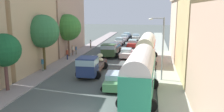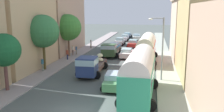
# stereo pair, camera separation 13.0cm
# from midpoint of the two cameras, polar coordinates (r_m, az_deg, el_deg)

# --- Properties ---
(ground_plane) EXTENTS (154.00, 154.00, 0.00)m
(ground_plane) POSITION_cam_midpoint_polar(r_m,az_deg,el_deg) (42.85, 2.39, 1.16)
(ground_plane) COLOR #48504E
(sidewalk_left) EXTENTS (2.50, 70.00, 0.14)m
(sidewalk_left) POSITION_cam_midpoint_polar(r_m,az_deg,el_deg) (44.34, -6.94, 1.52)
(sidewalk_left) COLOR gray
(sidewalk_left) RESTS_ON ground
(sidewalk_right) EXTENTS (2.50, 70.00, 0.14)m
(sidewalk_right) POSITION_cam_midpoint_polar(r_m,az_deg,el_deg) (42.54, 12.12, 0.93)
(sidewalk_right) COLOR #989E91
(sidewalk_right) RESTS_ON ground
(building_left_1) EXTENTS (4.37, 11.19, 13.61)m
(building_left_1) POSITION_cam_midpoint_polar(r_m,az_deg,el_deg) (31.28, -21.43, 9.15)
(building_left_1) COLOR tan
(building_left_1) RESTS_ON ground
(building_left_2) EXTENTS (6.59, 13.51, 10.69)m
(building_left_2) POSITION_cam_midpoint_polar(r_m,az_deg,el_deg) (43.25, -13.36, 8.14)
(building_left_2) COLOR tan
(building_left_2) RESTS_ON ground
(building_right_1) EXTENTS (5.03, 10.07, 9.55)m
(building_right_1) POSITION_cam_midpoint_polar(r_m,az_deg,el_deg) (27.41, 21.17, 4.75)
(building_right_1) COLOR tan
(building_right_1) RESTS_ON ground
(building_right_2) EXTENTS (5.90, 9.62, 9.34)m
(building_right_2) POSITION_cam_midpoint_polar(r_m,az_deg,el_deg) (38.05, 18.63, 6.41)
(building_right_2) COLOR beige
(building_right_2) RESTS_ON ground
(parked_bus_0) EXTENTS (3.43, 8.65, 4.19)m
(parked_bus_0) POSITION_cam_midpoint_polar(r_m,az_deg,el_deg) (20.08, 6.73, -3.91)
(parked_bus_0) COLOR #2E9D72
(parked_bus_0) RESTS_ON ground
(parked_bus_1) EXTENTS (3.41, 9.82, 3.96)m
(parked_bus_1) POSITION_cam_midpoint_polar(r_m,az_deg,el_deg) (34.26, 8.38, 2.19)
(parked_bus_1) COLOR red
(parked_bus_1) RESTS_ON ground
(cargo_truck_0) EXTENTS (3.00, 7.51, 2.47)m
(cargo_truck_0) POSITION_cam_midpoint_polar(r_m,az_deg,el_deg) (27.12, -5.35, -2.14)
(cargo_truck_0) COLOR navy
(cargo_truck_0) RESTS_ON ground
(cargo_truck_1) EXTENTS (3.07, 7.18, 2.28)m
(cargo_truck_1) POSITION_cam_midpoint_polar(r_m,az_deg,el_deg) (37.85, -0.48, 1.59)
(cargo_truck_1) COLOR #304C2D
(cargo_truck_1) RESTS_ON ground
(car_0) EXTENTS (2.40, 4.21, 1.60)m
(car_0) POSITION_cam_midpoint_polar(r_m,az_deg,el_deg) (42.63, 0.38, 2.22)
(car_0) COLOR #3D98CB
(car_0) RESTS_ON ground
(car_1) EXTENTS (2.26, 4.03, 1.64)m
(car_1) POSITION_cam_midpoint_polar(r_m,az_deg,el_deg) (50.16, 1.76, 3.61)
(car_1) COLOR silver
(car_1) RESTS_ON ground
(car_2) EXTENTS (2.16, 4.08, 1.60)m
(car_2) POSITION_cam_midpoint_polar(r_m,az_deg,el_deg) (57.46, 2.97, 4.57)
(car_2) COLOR silver
(car_2) RESTS_ON ground
(car_3) EXTENTS (2.44, 4.09, 1.44)m
(car_3) POSITION_cam_midpoint_polar(r_m,az_deg,el_deg) (63.50, 3.65, 5.16)
(car_3) COLOR slate
(car_3) RESTS_ON ground
(car_4) EXTENTS (2.41, 4.19, 1.56)m
(car_4) POSITION_cam_midpoint_polar(r_m,az_deg,el_deg) (22.81, 0.40, -6.01)
(car_4) COLOR #548C56
(car_4) RESTS_ON ground
(car_5) EXTENTS (2.42, 4.20, 1.48)m
(car_5) POSITION_cam_midpoint_polar(r_m,az_deg,el_deg) (37.19, 3.46, 0.75)
(car_5) COLOR silver
(car_5) RESTS_ON ground
(car_6) EXTENTS (2.46, 4.26, 1.52)m
(car_6) POSITION_cam_midpoint_polar(r_m,az_deg,el_deg) (47.66, 5.00, 3.09)
(car_6) COLOR red
(car_6) RESTS_ON ground
(car_7) EXTENTS (2.52, 3.90, 1.55)m
(car_7) POSITION_cam_midpoint_polar(r_m,az_deg,el_deg) (58.61, 5.84, 4.65)
(car_7) COLOR silver
(car_7) RESTS_ON ground
(pedestrian_0) EXTENTS (0.43, 0.43, 1.84)m
(pedestrian_0) POSITION_cam_midpoint_polar(r_m,az_deg,el_deg) (29.75, -16.82, -1.78)
(pedestrian_0) COLOR slate
(pedestrian_0) RESTS_ON ground
(pedestrian_1) EXTENTS (0.48, 0.48, 1.79)m
(pedestrian_1) POSITION_cam_midpoint_polar(r_m,az_deg,el_deg) (35.67, -11.05, 0.54)
(pedestrian_1) COLOR navy
(pedestrian_1) RESTS_ON ground
(pedestrian_2) EXTENTS (0.45, 0.45, 1.75)m
(pedestrian_2) POSITION_cam_midpoint_polar(r_m,az_deg,el_deg) (46.03, -5.36, 3.10)
(pedestrian_2) COLOR brown
(pedestrian_2) RESTS_ON ground
(pedestrian_3) EXTENTS (0.31, 0.31, 1.69)m
(pedestrian_3) POSITION_cam_midpoint_polar(r_m,az_deg,el_deg) (39.49, -8.90, 1.60)
(pedestrian_3) COLOR gray
(pedestrian_3) RESTS_ON ground
(pedestrian_4) EXTENTS (0.46, 0.46, 1.84)m
(pedestrian_4) POSITION_cam_midpoint_polar(r_m,az_deg,el_deg) (38.80, -9.75, 1.49)
(pedestrian_4) COLOR #7D5E51
(pedestrian_4) RESTS_ON ground
(streetlamp_near) EXTENTS (1.65, 0.28, 6.83)m
(streetlamp_near) POSITION_cam_midpoint_polar(r_m,az_deg,el_deg) (24.88, 11.79, 2.90)
(streetlamp_near) COLOR gray
(streetlamp_near) RESTS_ON ground
(roadside_tree_0) EXTENTS (3.06, 3.06, 5.50)m
(roadside_tree_0) POSITION_cam_midpoint_polar(r_m,az_deg,el_deg) (23.31, -25.13, 1.26)
(roadside_tree_0) COLOR brown
(roadside_tree_0) RESTS_ON ground
(roadside_tree_1) EXTENTS (4.06, 4.06, 7.01)m
(roadside_tree_1) POSITION_cam_midpoint_polar(r_m,az_deg,el_deg) (29.88, -16.75, 5.83)
(roadside_tree_1) COLOR brown
(roadside_tree_1) RESTS_ON ground
(roadside_tree_2) EXTENTS (4.22, 4.22, 6.89)m
(roadside_tree_2) POSITION_cam_midpoint_polar(r_m,az_deg,el_deg) (37.88, -10.87, 6.90)
(roadside_tree_2) COLOR brown
(roadside_tree_2) RESTS_ON ground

